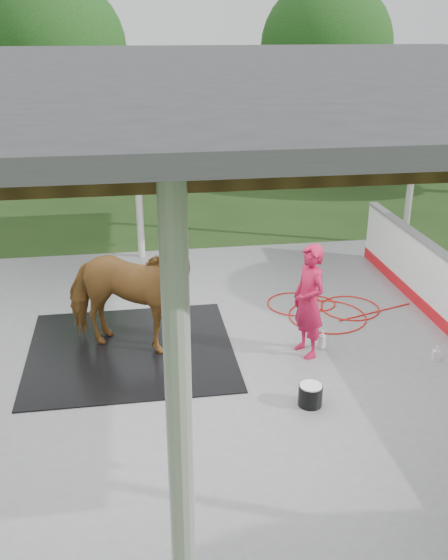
{
  "coord_description": "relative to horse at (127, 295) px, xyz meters",
  "views": [
    {
      "loc": [
        -0.19,
        -7.45,
        4.52
      ],
      "look_at": [
        1.09,
        0.75,
        1.07
      ],
      "focal_mm": 40.0,
      "sensor_mm": 36.0,
      "label": 1
    }
  ],
  "objects": [
    {
      "name": "ground",
      "position": [
        0.3,
        -0.72,
        -0.94
      ],
      "size": [
        100.0,
        100.0,
        0.0
      ],
      "primitive_type": "plane",
      "color": "#1E3814"
    },
    {
      "name": "concrete_slab",
      "position": [
        0.3,
        -0.72,
        -0.92
      ],
      "size": [
        12.0,
        10.0,
        0.05
      ],
      "primitive_type": "cube",
      "color": "slate",
      "rests_on": "ground"
    },
    {
      "name": "pavilion_structure",
      "position": [
        0.3,
        -0.72,
        3.02
      ],
      "size": [
        12.6,
        10.6,
        4.05
      ],
      "color": "beige",
      "rests_on": "ground"
    },
    {
      "name": "tree_belt",
      "position": [
        0.6,
        0.18,
        2.85
      ],
      "size": [
        28.0,
        28.0,
        5.8
      ],
      "color": "#382314",
      "rests_on": "ground"
    },
    {
      "name": "rubber_mat",
      "position": [
        0.0,
        0.0,
        -0.88
      ],
      "size": [
        2.96,
        2.78,
        0.02
      ],
      "primitive_type": "cube",
      "color": "black",
      "rests_on": "concrete_slab"
    },
    {
      "name": "horse",
      "position": [
        0.0,
        0.0,
        0.0
      ],
      "size": [
        2.26,
        1.69,
        1.74
      ],
      "primitive_type": "imported",
      "rotation": [
        0.0,
        0.0,
        1.16
      ],
      "color": "brown",
      "rests_on": "rubber_mat"
    },
    {
      "name": "handler",
      "position": [
        2.52,
        -0.47,
        -0.06
      ],
      "size": [
        0.56,
        0.7,
        1.66
      ],
      "primitive_type": "imported",
      "rotation": [
        0.0,
        0.0,
        -1.27
      ],
      "color": "#B6133A",
      "rests_on": "concrete_slab"
    },
    {
      "name": "wash_bucket",
      "position": [
        2.2,
        -1.76,
        -0.75
      ],
      "size": [
        0.3,
        0.3,
        0.28
      ],
      "color": "black",
      "rests_on": "concrete_slab"
    },
    {
      "name": "soap_bottle_a",
      "position": [
        2.79,
        -0.36,
        -0.75
      ],
      "size": [
        0.14,
        0.14,
        0.29
      ],
      "primitive_type": "imported",
      "rotation": [
        0.0,
        0.0,
        0.25
      ],
      "color": "silver",
      "rests_on": "concrete_slab"
    },
    {
      "name": "soap_bottle_b",
      "position": [
        4.3,
        -0.94,
        -0.78
      ],
      "size": [
        0.12,
        0.12,
        0.22
      ],
      "primitive_type": "imported",
      "rotation": [
        0.0,
        0.0,
        -0.21
      ],
      "color": "#338CD8",
      "rests_on": "concrete_slab"
    },
    {
      "name": "hose_coil",
      "position": [
        3.23,
        0.89,
        -0.88
      ],
      "size": [
        2.42,
        1.67,
        0.02
      ],
      "color": "red",
      "rests_on": "concrete_slab"
    }
  ]
}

